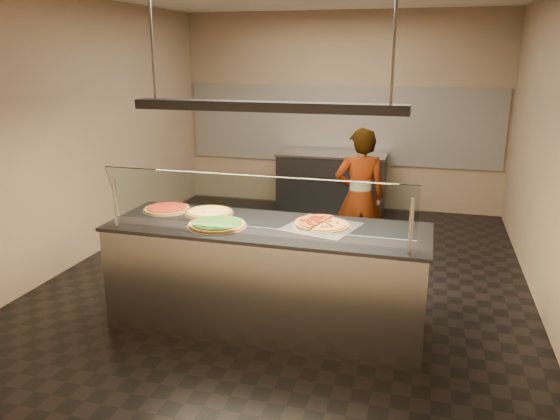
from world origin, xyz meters
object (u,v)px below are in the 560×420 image
(sneeze_guard, at_px, (254,203))
(perforated_tray, at_px, (322,226))
(pizza_spinach, at_px, (217,224))
(serving_counter, at_px, (267,275))
(half_pizza_pepperoni, at_px, (309,222))
(pizza_cheese, at_px, (209,212))
(pizza_tomato, at_px, (167,208))
(heat_lamp_housing, at_px, (266,107))
(worker, at_px, (360,197))
(half_pizza_sausage, at_px, (334,225))
(prep_table, at_px, (332,183))
(pizza_spatula, at_px, (208,211))

(sneeze_guard, bearing_deg, perforated_tray, 43.17)
(pizza_spinach, bearing_deg, serving_counter, 17.81)
(pizza_spinach, bearing_deg, half_pizza_pepperoni, 16.44)
(pizza_spinach, relative_size, pizza_cheese, 1.13)
(pizza_tomato, relative_size, heat_lamp_housing, 0.20)
(worker, height_order, heat_lamp_housing, heat_lamp_housing)
(sneeze_guard, height_order, half_pizza_sausage, sneeze_guard)
(sneeze_guard, bearing_deg, half_pizza_sausage, 37.00)
(perforated_tray, height_order, half_pizza_sausage, half_pizza_sausage)
(pizza_cheese, height_order, heat_lamp_housing, heat_lamp_housing)
(sneeze_guard, height_order, prep_table, sneeze_guard)
(pizza_spatula, bearing_deg, prep_table, 81.64)
(serving_counter, xyz_separation_m, pizza_tomato, (-1.06, 0.22, 0.48))
(pizza_tomato, bearing_deg, half_pizza_sausage, -4.45)
(pizza_tomato, distance_m, worker, 2.24)
(serving_counter, height_order, pizza_cheese, pizza_cheese)
(pizza_spatula, height_order, worker, worker)
(pizza_cheese, height_order, worker, worker)
(half_pizza_sausage, bearing_deg, prep_table, 100.57)
(half_pizza_sausage, xyz_separation_m, pizza_spatula, (-1.20, 0.10, 0.00))
(pizza_spinach, xyz_separation_m, heat_lamp_housing, (0.41, 0.13, 1.00))
(serving_counter, xyz_separation_m, half_pizza_sausage, (0.58, 0.09, 0.49))
(half_pizza_pepperoni, xyz_separation_m, pizza_cheese, (-0.98, 0.12, -0.02))
(pizza_tomato, bearing_deg, pizza_spatula, -4.13)
(pizza_tomato, bearing_deg, sneeze_guard, -27.78)
(sneeze_guard, xyz_separation_m, half_pizza_sausage, (0.58, 0.43, -0.27))
(pizza_spatula, distance_m, heat_lamp_housing, 1.19)
(sneeze_guard, height_order, perforated_tray, sneeze_guard)
(perforated_tray, distance_m, pizza_tomato, 1.53)
(serving_counter, distance_m, sneeze_guard, 0.83)
(worker, bearing_deg, pizza_spatula, 37.23)
(pizza_cheese, bearing_deg, pizza_spatula, -86.66)
(half_pizza_pepperoni, distance_m, prep_table, 3.71)
(pizza_spinach, distance_m, pizza_spatula, 0.39)
(sneeze_guard, xyz_separation_m, pizza_spatula, (-0.63, 0.53, -0.27))
(pizza_cheese, relative_size, prep_table, 0.28)
(half_pizza_sausage, distance_m, pizza_tomato, 1.64)
(sneeze_guard, distance_m, pizza_cheese, 0.89)
(half_pizza_sausage, height_order, prep_table, half_pizza_sausage)
(sneeze_guard, relative_size, pizza_cheese, 5.53)
(pizza_cheese, relative_size, worker, 0.29)
(prep_table, xyz_separation_m, worker, (0.68, -2.00, 0.33))
(pizza_spinach, bearing_deg, sneeze_guard, -27.16)
(worker, bearing_deg, pizza_spinach, 47.21)
(worker, bearing_deg, half_pizza_pepperoni, 67.27)
(sneeze_guard, distance_m, pizza_spatula, 0.86)
(prep_table, bearing_deg, serving_counter, -88.39)
(serving_counter, xyz_separation_m, pizza_spinach, (-0.41, -0.13, 0.48))
(serving_counter, relative_size, perforated_tray, 4.00)
(pizza_tomato, height_order, heat_lamp_housing, heat_lamp_housing)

